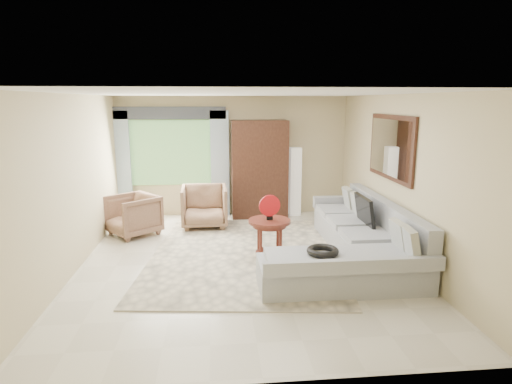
{
  "coord_description": "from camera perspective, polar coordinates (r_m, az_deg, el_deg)",
  "views": [
    {
      "loc": [
        -0.39,
        -6.39,
        2.49
      ],
      "look_at": [
        0.25,
        0.35,
        1.05
      ],
      "focal_mm": 30.0,
      "sensor_mm": 36.0,
      "label": 1
    }
  ],
  "objects": [
    {
      "name": "garden_hose",
      "position": [
        5.79,
        8.89,
        -7.78
      ],
      "size": [
        0.43,
        0.43,
        0.09
      ],
      "primitive_type": "torus",
      "color": "black",
      "rests_on": "sectional_sofa"
    },
    {
      "name": "tv_screen",
      "position": [
        7.31,
        14.28,
        -2.4
      ],
      "size": [
        0.14,
        0.74,
        0.48
      ],
      "primitive_type": "cube",
      "rotation": [
        0.0,
        -0.17,
        0.0
      ],
      "color": "black",
      "rests_on": "sectional_sofa"
    },
    {
      "name": "red_disc",
      "position": [
        6.67,
        1.83,
        -1.83
      ],
      "size": [
        0.34,
        0.08,
        0.34
      ],
      "primitive_type": "cylinder",
      "rotation": [
        1.57,
        0.0,
        0.16
      ],
      "color": "red",
      "rests_on": "coffee_table"
    },
    {
      "name": "ground",
      "position": [
        6.87,
        -1.82,
        -9.25
      ],
      "size": [
        6.0,
        6.0,
        0.0
      ],
      "primitive_type": "plane",
      "color": "silver",
      "rests_on": "ground"
    },
    {
      "name": "armchair_left",
      "position": [
        8.4,
        -16.11,
        -2.98
      ],
      "size": [
        1.18,
        1.17,
        0.77
      ],
      "primitive_type": "imported",
      "rotation": [
        0.0,
        0.0,
        -0.88
      ],
      "color": "#90654F",
      "rests_on": "ground"
    },
    {
      "name": "armchair_right",
      "position": [
        8.67,
        -6.9,
        -1.91
      ],
      "size": [
        0.91,
        0.94,
        0.84
      ],
      "primitive_type": "imported",
      "rotation": [
        0.0,
        0.0,
        0.02
      ],
      "color": "#986952",
      "rests_on": "ground"
    },
    {
      "name": "armoire",
      "position": [
        9.27,
        0.45,
        3.08
      ],
      "size": [
        1.2,
        0.55,
        2.1
      ],
      "primitive_type": "cube",
      "color": "black",
      "rests_on": "ground"
    },
    {
      "name": "potted_plant",
      "position": [
        9.59,
        -15.29,
        -1.77
      ],
      "size": [
        0.5,
        0.44,
        0.55
      ],
      "primitive_type": "imported",
      "rotation": [
        0.0,
        0.0,
        0.02
      ],
      "color": "#999999",
      "rests_on": "ground"
    },
    {
      "name": "curtain_right",
      "position": [
        9.37,
        -4.84,
        3.74
      ],
      "size": [
        0.4,
        0.08,
        2.3
      ],
      "primitive_type": "cube",
      "color": "#9EB7CC",
      "rests_on": "ground"
    },
    {
      "name": "window",
      "position": [
        9.47,
        -11.26,
        5.17
      ],
      "size": [
        1.8,
        0.04,
        1.4
      ],
      "primitive_type": "cube",
      "color": "#669E59",
      "rests_on": "wall_back"
    },
    {
      "name": "valance",
      "position": [
        9.34,
        -11.52,
        10.3
      ],
      "size": [
        2.4,
        0.12,
        0.26
      ],
      "primitive_type": "cube",
      "color": "#1E232D",
      "rests_on": "wall_back"
    },
    {
      "name": "wall_mirror",
      "position": [
        7.36,
        17.51,
        5.68
      ],
      "size": [
        0.05,
        1.7,
        1.05
      ],
      "color": "black",
      "rests_on": "wall_right"
    },
    {
      "name": "area_rug",
      "position": [
        7.17,
        -1.56,
        -8.24
      ],
      "size": [
        3.42,
        4.31,
        0.02
      ],
      "primitive_type": "cube",
      "rotation": [
        0.0,
        0.0,
        -0.11
      ],
      "color": "beige",
      "rests_on": "ground"
    },
    {
      "name": "floor_lamp",
      "position": [
        9.5,
        5.22,
        1.4
      ],
      "size": [
        0.24,
        0.24,
        1.5
      ],
      "primitive_type": "cube",
      "color": "silver",
      "rests_on": "ground"
    },
    {
      "name": "coffee_table",
      "position": [
        6.82,
        1.8,
        -6.29
      ],
      "size": [
        0.67,
        0.67,
        0.67
      ],
      "rotation": [
        0.0,
        0.0,
        0.31
      ],
      "color": "#501C15",
      "rests_on": "ground"
    },
    {
      "name": "curtain_left",
      "position": [
        9.58,
        -17.52,
        3.41
      ],
      "size": [
        0.4,
        0.08,
        2.3
      ],
      "primitive_type": "cube",
      "color": "#9EB7CC",
      "rests_on": "ground"
    },
    {
      "name": "sectional_sofa",
      "position": [
        6.94,
        13.22,
        -6.86
      ],
      "size": [
        2.3,
        3.46,
        0.9
      ],
      "color": "#A8AAB1",
      "rests_on": "ground"
    }
  ]
}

